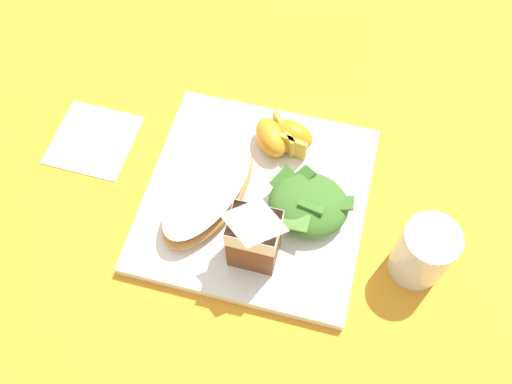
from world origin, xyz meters
The scene contains 9 objects.
ground centered at (0.00, 0.00, 0.00)m, with size 3.00×3.00×0.00m, color orange.
white_plate centered at (0.00, 0.00, 0.01)m, with size 0.28×0.28×0.02m, color white.
cheesy_pizza_bread centered at (0.06, 0.02, 0.03)m, with size 0.13×0.19×0.04m.
green_salad_pile centered at (-0.07, 0.01, 0.04)m, with size 0.11×0.09×0.04m.
milk_carton centered at (-0.02, 0.08, 0.08)m, with size 0.06×0.04×0.11m.
orange_wedge_front centered at (-0.02, -0.09, 0.04)m, with size 0.07×0.05×0.04m.
orange_wedge_middle centered at (0.00, -0.08, 0.04)m, with size 0.07×0.07×0.04m.
paper_napkin centered at (0.24, -0.04, 0.00)m, with size 0.11×0.11×0.00m, color white.
drinking_clear_cup centered at (-0.21, 0.04, 0.04)m, with size 0.06×0.06×0.09m, color silver.
Camera 1 is at (-0.08, 0.32, 0.64)m, focal length 38.48 mm.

